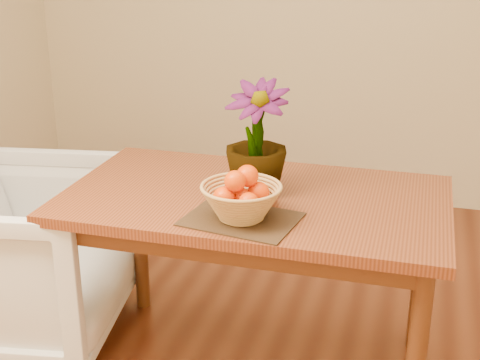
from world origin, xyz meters
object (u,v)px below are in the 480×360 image
(table, at_px, (255,216))
(armchair, at_px, (19,249))
(potted_plant, at_px, (256,138))
(wicker_basket, at_px, (241,203))

(table, relative_size, armchair, 1.69)
(potted_plant, xyz_separation_m, armchair, (-0.99, -0.08, -0.54))
(wicker_basket, distance_m, potted_plant, 0.30)
(wicker_basket, xyz_separation_m, potted_plant, (-0.02, 0.26, 0.15))
(potted_plant, distance_m, armchair, 1.14)
(table, relative_size, potted_plant, 3.37)
(table, xyz_separation_m, armchair, (-1.00, -0.05, -0.25))
(table, xyz_separation_m, wicker_basket, (0.01, -0.23, 0.15))
(wicker_basket, relative_size, potted_plant, 0.66)
(wicker_basket, bearing_deg, armchair, 169.58)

